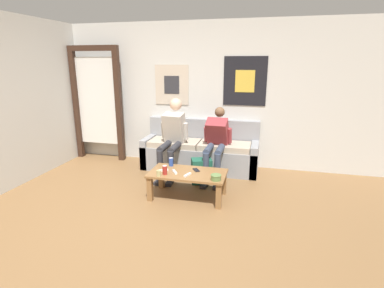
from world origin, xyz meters
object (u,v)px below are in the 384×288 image
at_px(drink_can_red, 165,170).
at_px(pillar_candle, 159,173).
at_px(backpack, 202,172).
at_px(game_controller_near_left, 175,172).
at_px(couch, 200,152).
at_px(person_seated_adult, 173,134).
at_px(game_controller_near_right, 188,175).
at_px(game_controller_far_center, 163,170).
at_px(coffee_table, 188,177).
at_px(cell_phone, 196,170).
at_px(drink_can_blue, 171,162).
at_px(ceramic_bowl, 216,177).
at_px(person_seated_teen, 216,140).

bearing_deg(drink_can_red, pillar_candle, -124.60).
height_order(backpack, game_controller_near_left, game_controller_near_left).
relative_size(couch, game_controller_near_left, 14.57).
xyz_separation_m(couch, person_seated_adult, (-0.40, -0.36, 0.39)).
bearing_deg(game_controller_near_right, game_controller_far_center, 167.19).
xyz_separation_m(coffee_table, cell_phone, (0.10, 0.10, 0.07)).
relative_size(drink_can_red, game_controller_far_center, 0.87).
height_order(coffee_table, drink_can_blue, drink_can_blue).
bearing_deg(pillar_candle, game_controller_near_left, 45.53).
bearing_deg(person_seated_adult, ceramic_bowl, -48.40).
distance_m(couch, coffee_table, 1.21).
bearing_deg(pillar_candle, drink_can_blue, 85.41).
distance_m(couch, game_controller_far_center, 1.27).
height_order(backpack, drink_can_blue, drink_can_blue).
bearing_deg(game_controller_near_left, game_controller_far_center, 172.48).
xyz_separation_m(person_seated_teen, game_controller_near_left, (-0.42, -0.95, -0.24)).
bearing_deg(person_seated_adult, game_controller_near_left, -70.93).
bearing_deg(ceramic_bowl, person_seated_teen, 99.65).
height_order(person_seated_adult, drink_can_red, person_seated_adult).
distance_m(drink_can_blue, game_controller_near_left, 0.30).
distance_m(backpack, ceramic_bowl, 0.85).
bearing_deg(game_controller_near_right, person_seated_teen, 77.93).
xyz_separation_m(coffee_table, game_controller_near_left, (-0.17, -0.06, 0.08)).
relative_size(person_seated_adult, ceramic_bowl, 8.99).
bearing_deg(person_seated_adult, drink_can_blue, -74.55).
bearing_deg(coffee_table, backpack, 81.92).
distance_m(drink_can_red, cell_phone, 0.46).
distance_m(backpack, cell_phone, 0.49).
distance_m(person_seated_adult, cell_phone, 1.00).
relative_size(coffee_table, game_controller_near_left, 7.67).
distance_m(game_controller_near_left, game_controller_far_center, 0.18).
relative_size(drink_can_red, game_controller_near_right, 0.84).
bearing_deg(ceramic_bowl, pillar_candle, -176.23).
xyz_separation_m(game_controller_far_center, cell_phone, (0.45, 0.14, -0.01)).
distance_m(couch, backpack, 0.68).
xyz_separation_m(person_seated_teen, pillar_candle, (-0.59, -1.12, -0.21)).
height_order(game_controller_near_left, game_controller_far_center, same).
bearing_deg(cell_phone, person_seated_teen, 79.19).
xyz_separation_m(couch, game_controller_near_left, (-0.08, -1.27, 0.09)).
height_order(person_seated_teen, drink_can_blue, person_seated_teen).
bearing_deg(couch, drink_can_blue, -102.22).
bearing_deg(game_controller_far_center, game_controller_near_left, -7.52).
relative_size(game_controller_near_left, game_controller_near_right, 0.94).
distance_m(drink_can_red, game_controller_near_right, 0.32).
xyz_separation_m(drink_can_red, game_controller_far_center, (-0.06, 0.11, -0.05)).
height_order(coffee_table, game_controller_near_left, game_controller_near_left).
bearing_deg(game_controller_near_left, drink_can_blue, 117.40).
relative_size(pillar_candle, game_controller_near_right, 0.63).
height_order(person_seated_adult, game_controller_far_center, person_seated_adult).
height_order(person_seated_teen, pillar_candle, person_seated_teen).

